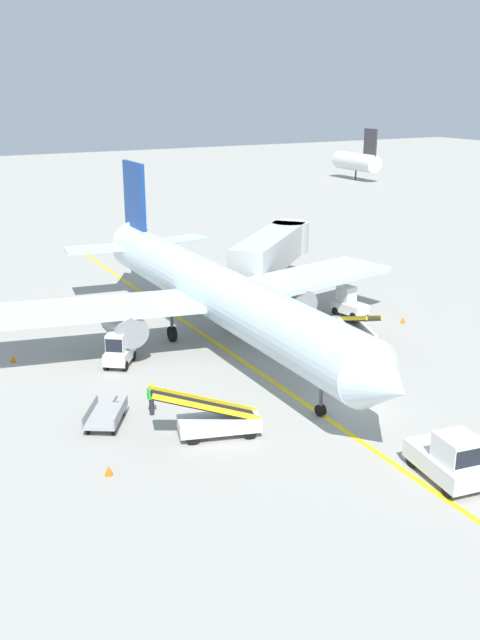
{
  "coord_description": "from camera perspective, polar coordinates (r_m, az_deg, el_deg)",
  "views": [
    {
      "loc": [
        -20.61,
        -25.96,
        15.48
      ],
      "look_at": [
        -1.53,
        8.6,
        2.5
      ],
      "focal_mm": 39.95,
      "sensor_mm": 36.0,
      "label": 1
    }
  ],
  "objects": [
    {
      "name": "ground_crew_marshaller",
      "position": [
        35.49,
        -7.12,
        -6.19
      ],
      "size": [
        0.36,
        0.24,
        1.7
      ],
      "color": "#26262D",
      "rests_on": "ground"
    },
    {
      "name": "taxi_line_yellow",
      "position": [
        39.53,
        2.53,
        -4.87
      ],
      "size": [
        1.32,
        80.0,
        0.01
      ],
      "primitive_type": "cube",
      "rotation": [
        0.0,
        0.0,
        -0.01
      ],
      "color": "yellow",
      "rests_on": "ground"
    },
    {
      "name": "safety_cone_nose_right",
      "position": [
        44.1,
        -17.71,
        -2.95
      ],
      "size": [
        0.36,
        0.36,
        0.44
      ],
      "primitive_type": "cone",
      "color": "orange",
      "rests_on": "ground"
    },
    {
      "name": "distant_aircraft_mid_left",
      "position": [
        127.62,
        9.34,
        12.46
      ],
      "size": [
        3.0,
        10.1,
        8.8
      ],
      "color": "silver",
      "rests_on": "ground"
    },
    {
      "name": "safety_cone_nose_left",
      "position": [
        30.88,
        -10.47,
        -11.76
      ],
      "size": [
        0.36,
        0.36,
        0.44
      ],
      "primitive_type": "cone",
      "color": "orange",
      "rests_on": "ground"
    },
    {
      "name": "belt_loader_forward_hold",
      "position": [
        45.93,
        9.38,
        -0.72
      ],
      "size": [
        2.89,
        5.13,
        2.59
      ],
      "color": "silver",
      "rests_on": "ground"
    },
    {
      "name": "baggage_tug_near_wing",
      "position": [
        41.76,
        -9.7,
        -2.47
      ],
      "size": [
        2.47,
        2.7,
        2.1
      ],
      "color": "silver",
      "rests_on": "ground"
    },
    {
      "name": "pushback_tug",
      "position": [
        30.88,
        16.49,
        -10.6
      ],
      "size": [
        2.41,
        3.84,
        2.2
      ],
      "color": "silver",
      "rests_on": "ground"
    },
    {
      "name": "baggage_tug_by_cargo_door",
      "position": [
        50.78,
        8.71,
        1.33
      ],
      "size": [
        1.74,
        2.61,
        2.1
      ],
      "color": "silver",
      "rests_on": "ground"
    },
    {
      "name": "jet_bridge",
      "position": [
        55.58,
        2.79,
        5.78
      ],
      "size": [
        11.14,
        10.42,
        4.85
      ],
      "color": "beige",
      "rests_on": "ground"
    },
    {
      "name": "baggage_cart_loaded",
      "position": [
        35.02,
        -10.7,
        -7.53
      ],
      "size": [
        2.82,
        3.6,
        0.94
      ],
      "color": "#A5A5A8",
      "rests_on": "ground"
    },
    {
      "name": "safety_cone_wingtip_left",
      "position": [
        50.15,
        12.92,
        0.01
      ],
      "size": [
        0.36,
        0.36,
        0.44
      ],
      "primitive_type": "cone",
      "color": "orange",
      "rests_on": "ground"
    },
    {
      "name": "airliner",
      "position": [
        44.29,
        -2.21,
        2.38
      ],
      "size": [
        28.61,
        35.24,
        10.1
      ],
      "color": "silver",
      "rests_on": "ground"
    },
    {
      "name": "belt_loader_aft_hold",
      "position": [
        33.28,
        -1.89,
        -8.03
      ],
      "size": [
        5.15,
        2.65,
        2.59
      ],
      "color": "silver",
      "rests_on": "ground"
    },
    {
      "name": "ground_plane",
      "position": [
        36.58,
        8.7,
        -7.06
      ],
      "size": [
        300.0,
        300.0,
        0.0
      ],
      "primitive_type": "plane",
      "color": "#9E9B93"
    }
  ]
}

